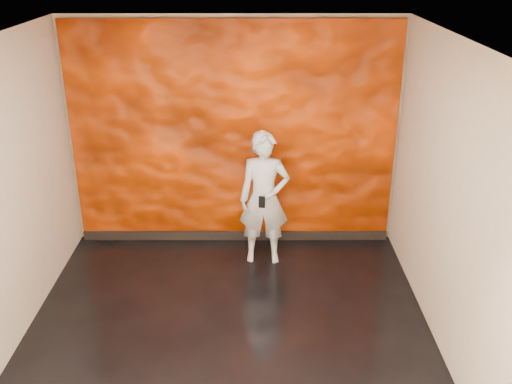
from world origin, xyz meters
name	(u,v)px	position (x,y,z in m)	size (l,w,h in m)	color
room	(226,203)	(0.00, 0.00, 1.40)	(4.02, 4.02, 2.81)	black
feature_wall	(234,137)	(0.00, 1.96, 1.38)	(3.90, 0.06, 2.75)	#F14300
baseboard	(235,235)	(0.00, 1.92, 0.06)	(3.90, 0.04, 0.12)	black
man	(264,199)	(0.37, 1.43, 0.80)	(0.58, 0.38, 1.60)	#A5A9B4
phone	(262,202)	(0.34, 1.18, 0.87)	(0.08, 0.02, 0.14)	black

